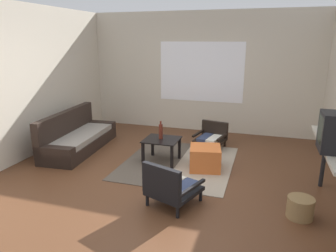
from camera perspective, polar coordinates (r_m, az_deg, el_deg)
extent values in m
plane|color=#56331E|center=(4.77, -1.88, -10.37)|extent=(7.80, 7.80, 0.00)
cube|color=beige|center=(7.29, 6.13, 9.66)|extent=(5.60, 0.12, 2.70)
cube|color=white|center=(7.22, 6.04, 9.77)|extent=(1.92, 0.01, 1.33)
cube|color=beige|center=(6.02, -25.80, 6.99)|extent=(0.12, 6.60, 2.70)
cube|color=#4C4238|center=(5.64, -2.57, -6.14)|extent=(0.92, 2.09, 0.01)
cube|color=gray|center=(5.41, 6.69, -7.18)|extent=(0.92, 2.09, 0.01)
cube|color=black|center=(6.34, -15.64, -3.16)|extent=(0.83, 1.97, 0.23)
cube|color=gray|center=(6.27, -15.50, -1.74)|extent=(0.72, 1.78, 0.10)
cube|color=black|center=(6.38, -18.07, -0.23)|extent=(0.29, 1.92, 0.64)
cube|color=black|center=(7.05, -12.33, -0.54)|extent=(0.70, 0.23, 0.35)
cube|color=black|center=(5.62, -19.89, -5.30)|extent=(0.70, 0.23, 0.35)
cube|color=black|center=(5.40, -1.17, -2.49)|extent=(0.59, 0.55, 0.02)
cube|color=black|center=(5.76, -2.83, -3.56)|extent=(0.04, 0.04, 0.40)
cube|color=black|center=(5.61, 2.10, -4.07)|extent=(0.04, 0.04, 0.40)
cube|color=black|center=(5.35, -4.58, -5.11)|extent=(0.04, 0.04, 0.40)
cube|color=black|center=(5.19, 0.71, -5.73)|extent=(0.04, 0.04, 0.40)
cylinder|color=black|center=(6.01, 8.88, -4.34)|extent=(0.04, 0.04, 0.12)
cylinder|color=black|center=(6.17, 4.83, -3.65)|extent=(0.04, 0.04, 0.12)
cylinder|color=black|center=(6.41, 10.35, -3.11)|extent=(0.04, 0.04, 0.12)
cylinder|color=black|center=(6.57, 6.52, -2.50)|extent=(0.04, 0.04, 0.12)
cube|color=black|center=(6.26, 7.67, -2.62)|extent=(0.65, 0.64, 0.05)
cube|color=silver|center=(6.19, 8.44, -2.32)|extent=(0.28, 0.50, 0.06)
cube|color=#2D3856|center=(6.26, 6.81, -2.07)|extent=(0.28, 0.50, 0.06)
cube|color=black|center=(6.42, 8.54, -0.51)|extent=(0.55, 0.18, 0.31)
cube|color=black|center=(6.14, 9.90, -1.95)|extent=(0.16, 0.53, 0.04)
cube|color=black|center=(6.32, 5.58, -1.29)|extent=(0.16, 0.53, 0.04)
cylinder|color=black|center=(4.53, 0.66, -10.79)|extent=(0.04, 0.04, 0.15)
cylinder|color=black|center=(4.29, 5.97, -12.47)|extent=(0.04, 0.04, 0.15)
cylinder|color=black|center=(4.17, -3.79, -13.31)|extent=(0.04, 0.04, 0.15)
cylinder|color=black|center=(3.91, 1.77, -15.41)|extent=(0.04, 0.04, 0.15)
cube|color=black|center=(4.17, 1.17, -11.71)|extent=(0.74, 0.76, 0.05)
cube|color=beige|center=(4.21, 0.24, -10.57)|extent=(0.36, 0.58, 0.06)
cube|color=#2D3856|center=(4.10, 2.48, -11.30)|extent=(0.36, 0.58, 0.06)
cube|color=black|center=(3.87, -1.24, -10.18)|extent=(0.55, 0.26, 0.40)
cube|color=black|center=(4.26, -1.70, -9.35)|extent=(0.25, 0.58, 0.04)
cube|color=black|center=(3.98, 4.28, -11.25)|extent=(0.25, 0.58, 0.04)
cube|color=#D1662D|center=(5.21, 6.79, -5.84)|extent=(0.59, 0.59, 0.39)
cylinder|color=black|center=(5.04, 26.57, -5.38)|extent=(0.06, 0.06, 0.85)
cube|color=black|center=(3.82, 26.10, -0.56)|extent=(0.01, 0.29, 0.30)
cylinder|color=brown|center=(4.56, 28.02, -0.23)|extent=(0.26, 0.26, 0.19)
cylinder|color=brown|center=(4.52, 28.28, 1.69)|extent=(0.09, 0.09, 0.13)
cylinder|color=#5B2319|center=(5.38, -1.34, -1.03)|extent=(0.07, 0.07, 0.26)
cylinder|color=#5B2319|center=(5.34, -1.35, 0.59)|extent=(0.03, 0.03, 0.06)
cylinder|color=olive|center=(4.20, 22.97, -13.55)|extent=(0.32, 0.32, 0.26)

